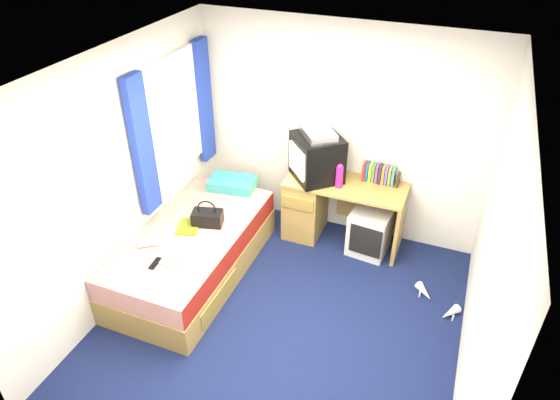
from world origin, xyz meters
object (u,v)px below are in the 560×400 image
at_px(pillow, 232,183).
at_px(towel, 195,255).
at_px(pink_water_bottle, 339,177).
at_px(aerosol_can, 341,170).
at_px(bed, 193,252).
at_px(handbag, 207,217).
at_px(crt_tv, 317,157).
at_px(magazine, 189,227).
at_px(colour_swatch_fan, 168,264).
at_px(storage_cube, 370,232).
at_px(water_bottle, 149,243).
at_px(picture_frame, 398,180).
at_px(vcr, 318,133).
at_px(desk, 321,204).
at_px(remote_control, 155,263).
at_px(white_heels, 437,302).

distance_m(pillow, towel, 1.28).
distance_m(pink_water_bottle, towel, 1.72).
relative_size(pillow, aerosol_can, 2.61).
height_order(bed, pillow, pillow).
distance_m(bed, handbag, 0.41).
relative_size(crt_tv, magazine, 2.42).
xyz_separation_m(pink_water_bottle, colour_swatch_fan, (-1.16, -1.56, -0.33)).
bearing_deg(storage_cube, water_bottle, -137.27).
relative_size(crt_tv, picture_frame, 4.83).
relative_size(picture_frame, handbag, 0.41).
height_order(crt_tv, magazine, crt_tv).
bearing_deg(vcr, pillow, -113.52).
relative_size(pillow, desk, 0.40).
xyz_separation_m(bed, storage_cube, (1.61, 1.04, -0.01)).
relative_size(storage_cube, remote_control, 3.21).
distance_m(crt_tv, picture_frame, 0.90).
xyz_separation_m(vcr, magazine, (-0.99, -1.09, -0.74)).
relative_size(bed, handbag, 5.93).
height_order(bed, aerosol_can, aerosol_can).
bearing_deg(bed, desk, 48.46).
height_order(desk, aerosol_can, aerosol_can).
xyz_separation_m(towel, colour_swatch_fan, (-0.20, -0.16, -0.04)).
relative_size(picture_frame, towel, 0.47).
relative_size(crt_tv, pink_water_bottle, 2.78).
distance_m(storage_cube, colour_swatch_fan, 2.22).
xyz_separation_m(storage_cube, colour_swatch_fan, (-1.54, -1.56, 0.29)).
distance_m(pillow, crt_tv, 1.02).
distance_m(aerosol_can, remote_control, 2.18).
height_order(handbag, white_heels, handbag).
distance_m(pillow, remote_control, 1.46).
height_order(vcr, picture_frame, vcr).
height_order(storage_cube, magazine, magazine).
bearing_deg(picture_frame, water_bottle, -141.31).
height_order(desk, vcr, vcr).
relative_size(pink_water_bottle, colour_swatch_fan, 1.10).
bearing_deg(desk, remote_control, -121.83).
distance_m(bed, magazine, 0.29).
bearing_deg(white_heels, magazine, -170.86).
bearing_deg(pillow, pink_water_bottle, 6.47).
height_order(water_bottle, remote_control, water_bottle).
distance_m(storage_cube, vcr, 1.23).
bearing_deg(pink_water_bottle, crt_tv, 160.90).
bearing_deg(magazine, picture_frame, 33.94).
bearing_deg(colour_swatch_fan, towel, 40.08).
height_order(desk, towel, desk).
distance_m(vcr, colour_swatch_fan, 2.02).
bearing_deg(bed, towel, -53.57).
height_order(remote_control, white_heels, remote_control).
bearing_deg(colour_swatch_fan, desk, 60.50).
height_order(crt_tv, remote_control, crt_tv).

